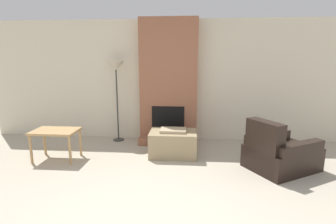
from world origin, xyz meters
The scene contains 6 objects.
wall_back centered at (0.00, 3.37, 1.30)m, with size 8.11×0.06×2.60m, color beige.
fireplace centered at (0.00, 3.17, 1.24)m, with size 1.21×0.59×2.60m.
ottoman centered at (0.15, 2.30, 0.24)m, with size 0.86×0.60×0.51m.
armchair centered at (1.90, 1.79, 0.26)m, with size 1.29×1.21×0.85m.
side_table centered at (-1.91, 1.93, 0.47)m, with size 0.77×0.52×0.54m.
floor_lamp_left centered at (-1.11, 3.12, 1.52)m, with size 0.35×0.35×1.73m.
Camera 1 is at (0.43, -2.36, 1.79)m, focal length 28.00 mm.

